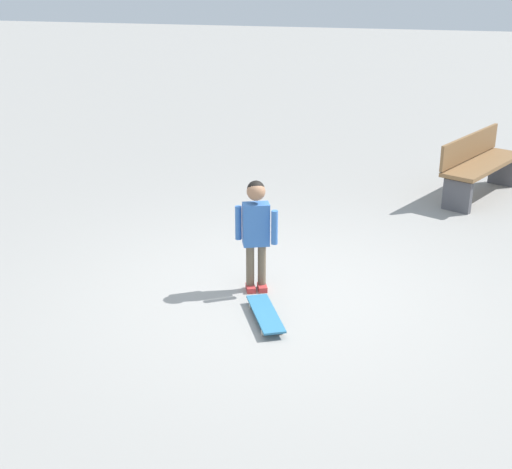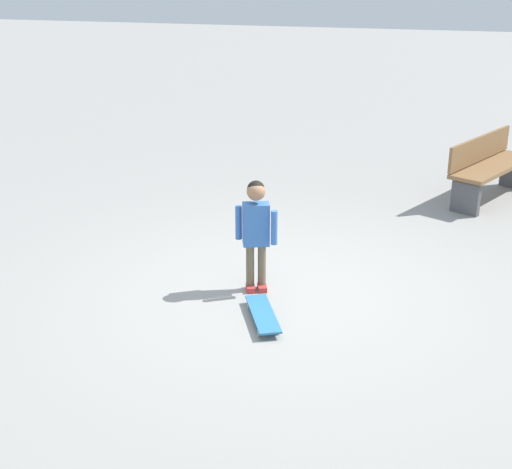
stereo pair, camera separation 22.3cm
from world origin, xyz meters
TOP-DOWN VIEW (x-y plane):
  - ground_plane at (0.00, 0.00)m, footprint 50.00×50.00m
  - child_person at (-0.03, -0.21)m, footprint 0.24×0.41m
  - skateboard at (0.56, 0.00)m, footprint 0.73×0.47m
  - street_bench at (-3.36, 1.97)m, footprint 1.63×1.12m

SIDE VIEW (x-z plane):
  - ground_plane at x=0.00m, z-range 0.00..0.00m
  - skateboard at x=0.56m, z-range 0.02..0.10m
  - street_bench at x=-3.36m, z-range 0.02..0.82m
  - child_person at x=-0.03m, z-range 0.13..1.19m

